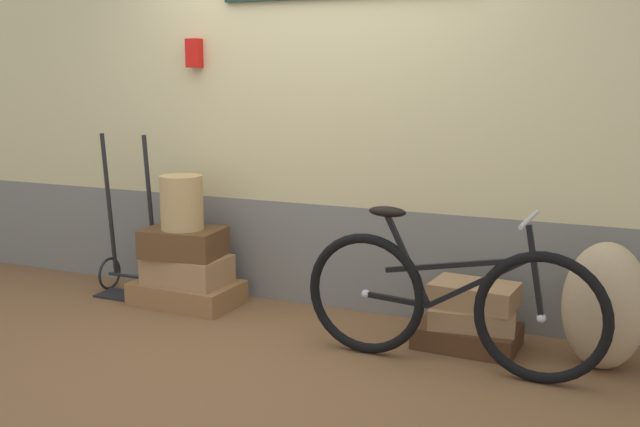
% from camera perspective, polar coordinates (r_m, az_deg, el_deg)
% --- Properties ---
extents(ground, '(9.74, 5.20, 0.06)m').
position_cam_1_polar(ground, '(4.62, -4.42, -10.00)').
color(ground, brown).
extents(station_building, '(7.74, 0.74, 2.92)m').
position_cam_1_polar(station_building, '(5.08, 0.05, 9.15)').
color(station_building, slate).
rests_on(station_building, ground).
extents(suitcase_0, '(0.75, 0.48, 0.16)m').
position_cam_1_polar(suitcase_0, '(5.33, -10.22, -6.04)').
color(suitcase_0, olive).
rests_on(suitcase_0, ground).
extents(suitcase_1, '(0.57, 0.39, 0.19)m').
position_cam_1_polar(suitcase_1, '(5.27, -10.18, -4.26)').
color(suitcase_1, '#9E754C').
rests_on(suitcase_1, suitcase_0).
extents(suitcase_2, '(0.56, 0.43, 0.20)m').
position_cam_1_polar(suitcase_2, '(5.23, -10.47, -2.20)').
color(suitcase_2, brown).
rests_on(suitcase_2, suitcase_1).
extents(suitcase_3, '(0.61, 0.42, 0.13)m').
position_cam_1_polar(suitcase_3, '(4.54, 11.28, -9.24)').
color(suitcase_3, '#4C2D19').
rests_on(suitcase_3, ground).
extents(suitcase_4, '(0.53, 0.38, 0.12)m').
position_cam_1_polar(suitcase_4, '(4.49, 11.72, -7.79)').
color(suitcase_4, '#9E754C').
rests_on(suitcase_4, suitcase_3).
extents(suitcase_5, '(0.51, 0.36, 0.14)m').
position_cam_1_polar(suitcase_5, '(4.47, 11.81, -6.15)').
color(suitcase_5, '#9E754C').
rests_on(suitcase_5, suitcase_4).
extents(wicker_basket, '(0.29, 0.29, 0.37)m').
position_cam_1_polar(wicker_basket, '(5.16, -10.62, 0.85)').
color(wicker_basket, tan).
rests_on(wicker_basket, suitcase_2).
extents(luggage_trolley, '(0.45, 0.34, 1.18)m').
position_cam_1_polar(luggage_trolley, '(5.61, -14.46, -3.21)').
color(luggage_trolley, black).
rests_on(luggage_trolley, ground).
extents(burlap_sack, '(0.45, 0.38, 0.71)m').
position_cam_1_polar(burlap_sack, '(4.34, 21.09, -6.67)').
color(burlap_sack, tan).
rests_on(burlap_sack, ground).
extents(bicycle, '(1.70, 0.46, 0.88)m').
position_cam_1_polar(bicycle, '(4.13, 9.86, -6.74)').
color(bicycle, black).
rests_on(bicycle, ground).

